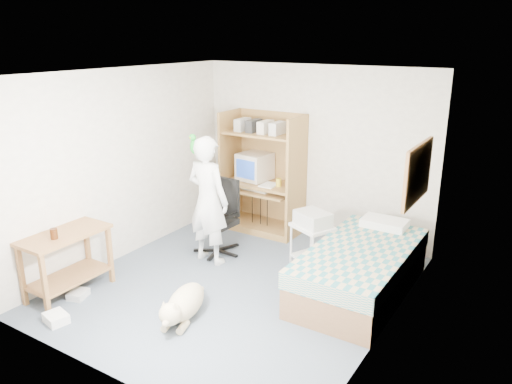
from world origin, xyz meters
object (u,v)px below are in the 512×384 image
bed (360,270)px  side_desk (67,254)px  dog (183,304)px  computer_hutch (264,178)px  office_chair (220,227)px  printer_cart (312,240)px  person (208,200)px

bed → side_desk: size_ratio=2.02×
bed → dog: size_ratio=2.04×
computer_hutch → dog: size_ratio=1.82×
bed → office_chair: (-2.05, 0.06, 0.08)m
bed → dog: (-1.38, -1.53, -0.12)m
bed → printer_cart: bed is taller
person → printer_cart: (1.25, 0.51, -0.45)m
computer_hutch → office_chair: 1.16m
bed → printer_cart: (-0.76, 0.27, 0.10)m
side_desk → dog: bearing=11.1°
side_desk → person: bearing=61.8°
computer_hutch → printer_cart: (1.24, -0.86, -0.43)m
bed → dog: bearing=-132.0°
office_chair → dog: (0.68, -1.59, -0.20)m
computer_hutch → office_chair: computer_hutch is taller
computer_hutch → person: bearing=-90.3°
side_desk → person: person is taller
bed → printer_cart: bearing=160.6°
side_desk → printer_cart: side_desk is taller
dog → printer_cart: bearing=54.0°
dog → office_chair: bearing=96.2°
office_chair → printer_cart: office_chair is taller
dog → printer_cart: printer_cart is taller
person → dog: bearing=120.0°
computer_hutch → printer_cart: bearing=-34.5°
office_chair → person: size_ratio=0.60×
person → bed: bearing=-169.1°
bed → side_desk: bearing=-147.5°
printer_cart → dog: bearing=-84.4°
computer_hutch → side_desk: bearing=-106.1°
computer_hutch → side_desk: size_ratio=1.80×
person → printer_cart: size_ratio=2.76×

